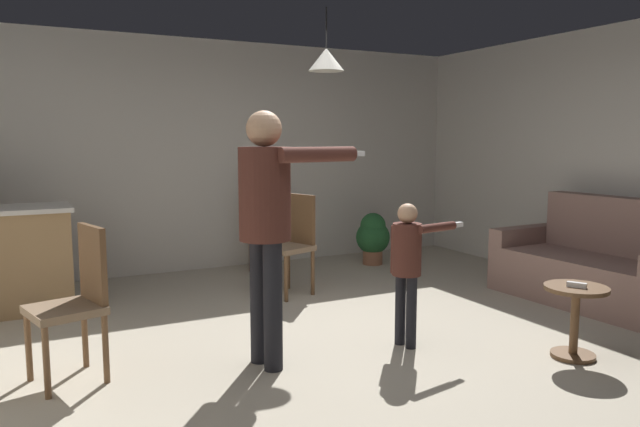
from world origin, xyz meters
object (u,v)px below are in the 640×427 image
person_adult (267,210)px  dining_chair_by_counter (76,297)px  dining_chair_centre_back (267,226)px  couch_floral (595,268)px  potted_plant_corner (373,236)px  dining_chair_near_wall (292,240)px  person_child (408,258)px  side_table_by_couch (575,313)px  spare_remote_on_table (577,285)px

person_adult → dining_chair_by_counter: person_adult is taller
dining_chair_by_counter → dining_chair_centre_back: (2.28, 2.33, 0.00)m
couch_floral → potted_plant_corner: bearing=18.8°
person_adult → dining_chair_centre_back: 2.94m
dining_chair_near_wall → person_child: bearing=165.4°
couch_floral → person_adult: person_adult is taller
side_table_by_couch → dining_chair_centre_back: size_ratio=0.52×
person_adult → potted_plant_corner: size_ratio=2.71×
dining_chair_centre_back → spare_remote_on_table: size_ratio=7.69×
couch_floral → dining_chair_near_wall: (-2.42, 1.62, 0.21)m
potted_plant_corner → dining_chair_centre_back: bearing=172.5°
side_table_by_couch → dining_chair_by_counter: 3.41m
person_child → potted_plant_corner: 2.97m
couch_floral → spare_remote_on_table: size_ratio=14.09×
person_child → dining_chair_centre_back: person_child is taller
dining_chair_near_wall → side_table_by_couch: bearing=-176.1°
dining_chair_by_counter → dining_chair_near_wall: 2.52m
couch_floral → dining_chair_near_wall: 2.91m
person_child → dining_chair_by_counter: (-2.26, 0.46, -0.13)m
person_adult → person_child: (1.07, -0.12, -0.41)m
person_adult → spare_remote_on_table: (1.97, -0.89, -0.54)m
dining_chair_centre_back → spare_remote_on_table: bearing=112.8°
couch_floral → potted_plant_corner: (-0.94, 2.45, 0.02)m
person_child → side_table_by_couch: bearing=40.9°
dining_chair_by_counter → spare_remote_on_table: dining_chair_by_counter is taller
spare_remote_on_table → person_child: bearing=139.4°
dining_chair_by_counter → dining_chair_near_wall: same height
dining_chair_near_wall → dining_chair_centre_back: (0.14, 1.01, 0.00)m
side_table_by_couch → dining_chair_by_counter: size_ratio=0.52×
spare_remote_on_table → couch_floral: bearing=33.9°
potted_plant_corner → dining_chair_by_counter: bearing=-149.2°
person_child → couch_floral: bearing=84.2°
potted_plant_corner → spare_remote_on_table: potted_plant_corner is taller
dining_chair_by_counter → dining_chair_near_wall: bearing=-72.4°
couch_floral → person_child: (-2.30, -0.17, 0.34)m
couch_floral → person_child: size_ratio=1.69×
dining_chair_by_counter → potted_plant_corner: bearing=-73.3°
person_adult → person_child: 1.16m
person_adult → dining_chair_by_counter: size_ratio=1.74×
dining_chair_near_wall → potted_plant_corner: (1.48, 0.83, -0.19)m
person_child → dining_chair_centre_back: (0.02, 2.80, -0.13)m
dining_chair_centre_back → potted_plant_corner: dining_chair_centre_back is taller
side_table_by_couch → spare_remote_on_table: spare_remote_on_table is taller
side_table_by_couch → dining_chair_centre_back: dining_chair_centre_back is taller
couch_floral → person_adult: bearing=88.7°
spare_remote_on_table → dining_chair_by_counter: bearing=158.7°
person_child → dining_chair_by_counter: bearing=-111.7°
couch_floral → dining_chair_by_counter: (-4.55, 0.29, 0.21)m
potted_plant_corner → person_adult: bearing=-134.2°
spare_remote_on_table → person_adult: bearing=155.8°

